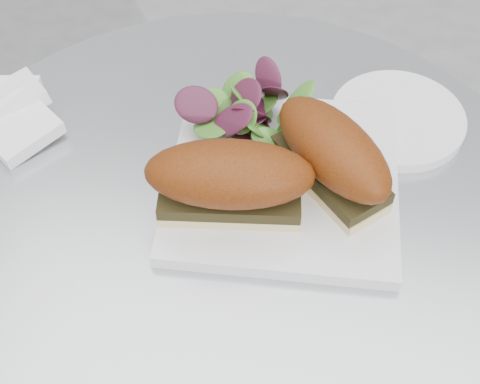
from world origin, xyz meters
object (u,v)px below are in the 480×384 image
(sandwich_right, at_px, (332,154))
(saucer, at_px, (398,119))
(sandwich_left, at_px, (230,180))
(plate, at_px, (283,179))

(sandwich_right, distance_m, saucer, 0.14)
(sandwich_left, height_order, saucer, sandwich_left)
(sandwich_left, relative_size, sandwich_right, 1.09)
(sandwich_left, xyz_separation_m, sandwich_right, (0.09, 0.05, 0.00))
(sandwich_left, distance_m, saucer, 0.24)
(plate, distance_m, saucer, 0.16)
(sandwich_left, bearing_deg, saucer, 37.56)
(plate, bearing_deg, saucer, 45.54)
(plate, xyz_separation_m, sandwich_left, (-0.05, -0.05, 0.05))
(sandwich_left, xyz_separation_m, saucer, (0.16, 0.17, -0.05))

